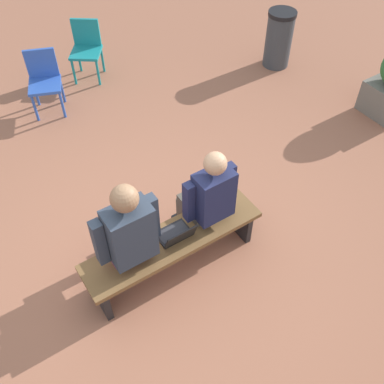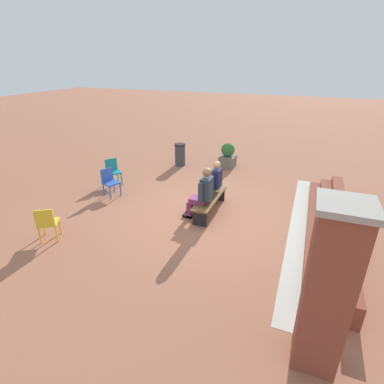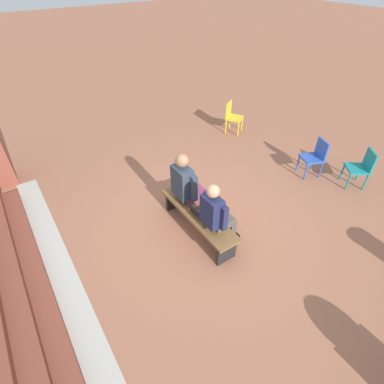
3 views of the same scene
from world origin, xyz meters
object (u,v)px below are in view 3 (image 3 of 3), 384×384
laptop (199,212)px  plastic_chair_near_bench_left (362,166)px  bench (198,217)px  person_student (217,214)px  person_adult (188,185)px  plastic_chair_mid_courtyard (315,156)px  plastic_chair_far_left (232,115)px

laptop → plastic_chair_near_bench_left: bearing=-101.3°
bench → plastic_chair_near_bench_left: (-0.76, -3.66, 0.13)m
person_student → person_adult: size_ratio=0.94×
person_adult → plastic_chair_mid_courtyard: person_adult is taller
plastic_chair_far_left → laptop: bearing=132.0°
plastic_chair_near_bench_left → person_student: bearing=84.6°
plastic_chair_mid_courtyard → plastic_chair_near_bench_left: (-0.82, -0.46, 0.00)m
laptop → plastic_chair_near_bench_left: size_ratio=0.38×
bench → person_adult: (0.43, -0.07, 0.40)m
person_student → plastic_chair_mid_courtyard: size_ratio=1.59×
laptop → plastic_chair_mid_courtyard: size_ratio=0.38×
person_student → laptop: bearing=11.4°
bench → plastic_chair_far_left: plastic_chair_far_left is taller
bench → person_adult: person_adult is taller
laptop → person_student: bearing=-168.6°
laptop → plastic_chair_far_left: bearing=-48.0°
plastic_chair_mid_courtyard → plastic_chair_near_bench_left: size_ratio=1.00×
person_student → plastic_chair_mid_courtyard: (0.48, -3.13, -0.23)m
bench → person_student: size_ratio=1.35×
plastic_chair_mid_courtyard → laptop: bearing=91.5°
bench → person_adult: bearing=-9.6°
person_student → plastic_chair_near_bench_left: size_ratio=1.59×
laptop → plastic_chair_near_bench_left: plastic_chair_near_bench_left is taller
person_student → plastic_chair_mid_courtyard: person_student is taller
laptop → plastic_chair_mid_courtyard: plastic_chair_mid_courtyard is taller
person_adult → bench: bearing=170.4°
person_student → person_adult: bearing=-0.4°
plastic_chair_mid_courtyard → plastic_chair_near_bench_left: 0.94m
person_student → plastic_chair_far_left: size_ratio=1.59×
person_student → plastic_chair_far_left: 4.29m
person_adult → person_student: bearing=179.6°
laptop → plastic_chair_far_left: 4.07m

